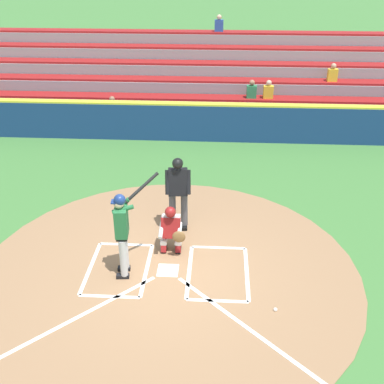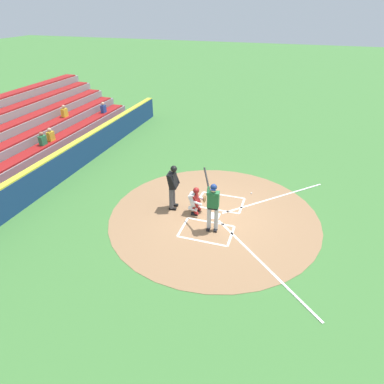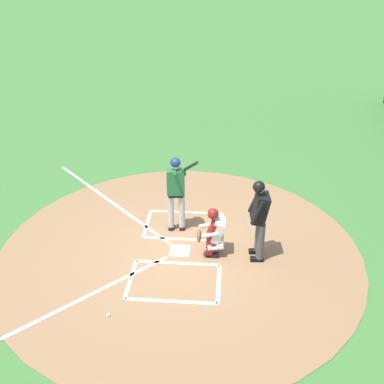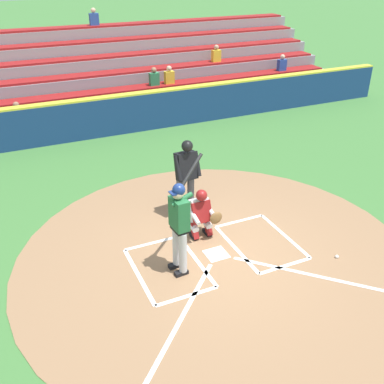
{
  "view_description": "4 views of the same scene",
  "coord_description": "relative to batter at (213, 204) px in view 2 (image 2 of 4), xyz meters",
  "views": [
    {
      "loc": [
        -1.0,
        8.08,
        6.16
      ],
      "look_at": [
        -0.43,
        -1.33,
        1.19
      ],
      "focal_mm": 44.83,
      "sensor_mm": 36.0,
      "label": 1
    },
    {
      "loc": [
        10.52,
        2.49,
        7.26
      ],
      "look_at": [
        0.08,
        -0.86,
        0.97
      ],
      "focal_mm": 31.47,
      "sensor_mm": 36.0,
      "label": 2
    },
    {
      "loc": [
        -8.57,
        -0.96,
        6.26
      ],
      "look_at": [
        0.58,
        -0.23,
        1.19
      ],
      "focal_mm": 44.52,
      "sensor_mm": 36.0,
      "label": 3
    },
    {
      "loc": [
        3.46,
        6.42,
        5.37
      ],
      "look_at": [
        0.21,
        -0.72,
        1.13
      ],
      "focal_mm": 41.41,
      "sensor_mm": 36.0,
      "label": 4
    }
  ],
  "objects": [
    {
      "name": "catcher",
      "position": [
        -0.87,
        -0.89,
        -0.51
      ],
      "size": [
        0.59,
        0.6,
        1.13
      ],
      "color": "black",
      "rests_on": "ground"
    },
    {
      "name": "home_plate_and_chalk",
      "position": [
        -0.86,
        0.73,
        -1.08
      ],
      "size": [
        7.93,
        4.91,
        0.01
      ],
      "color": "white",
      "rests_on": "dirt_circle"
    },
    {
      "name": "dirt_circle",
      "position": [
        -0.86,
        -0.15,
        -1.09
      ],
      "size": [
        8.0,
        8.0,
        0.01
      ],
      "primitive_type": "cylinder",
      "color": "#99704C",
      "rests_on": "ground"
    },
    {
      "name": "baseball",
      "position": [
        -3.0,
        0.95,
        -1.06
      ],
      "size": [
        0.07,
        0.07,
        0.07
      ],
      "primitive_type": "sphere",
      "color": "white",
      "rests_on": "ground"
    },
    {
      "name": "batter",
      "position": [
        0.0,
        0.0,
        0.0
      ],
      "size": [
        0.9,
        0.77,
        2.13
      ],
      "color": "#BCBCBC",
      "rests_on": "ground"
    },
    {
      "name": "plate_umpire",
      "position": [
        -0.94,
        -1.84,
        -0.02
      ],
      "size": [
        0.6,
        0.44,
        1.86
      ],
      "color": "#4C4C51",
      "rests_on": "ground"
    },
    {
      "name": "ground_plane",
      "position": [
        -0.86,
        -0.15,
        -1.1
      ],
      "size": [
        120.0,
        120.0,
        0.0
      ],
      "primitive_type": "plane",
      "color": "#427A38"
    },
    {
      "name": "backstop_wall",
      "position": [
        -0.86,
        -7.65,
        -0.45
      ],
      "size": [
        22.0,
        0.36,
        1.31
      ],
      "color": "navy",
      "rests_on": "ground"
    }
  ]
}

